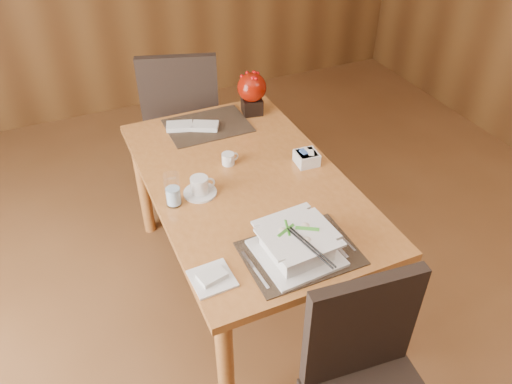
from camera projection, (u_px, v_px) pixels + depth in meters
name	position (u px, v px, depth m)	size (l,w,h in m)	color
ground	(297.00, 370.00, 2.42)	(6.00, 6.00, 0.00)	brown
dining_table	(247.00, 195.00, 2.46)	(0.90, 1.50, 0.75)	#AB672F
placemat_near	(300.00, 253.00, 2.00)	(0.45, 0.33, 0.01)	black
placemat_far	(208.00, 126.00, 2.79)	(0.45, 0.33, 0.01)	black
soup_setting	(297.00, 244.00, 1.96)	(0.32, 0.32, 0.12)	silver
coffee_cup	(200.00, 187.00, 2.29)	(0.15, 0.15, 0.09)	silver
water_glass	(173.00, 190.00, 2.20)	(0.07, 0.07, 0.16)	white
creamer_jug	(228.00, 159.00, 2.48)	(0.08, 0.08, 0.06)	silver
sugar_caddy	(307.00, 158.00, 2.48)	(0.11, 0.11, 0.06)	silver
berry_decor	(252.00, 91.00, 2.83)	(0.17, 0.17, 0.25)	black
napkins_far	(194.00, 126.00, 2.75)	(0.28, 0.10, 0.03)	silver
bread_plate	(212.00, 279.00, 1.89)	(0.16, 0.16, 0.01)	silver
near_chair	(370.00, 384.00, 1.78)	(0.49, 0.49, 0.96)	black
far_chair	(182.00, 116.00, 3.21)	(0.61, 0.61, 1.05)	black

